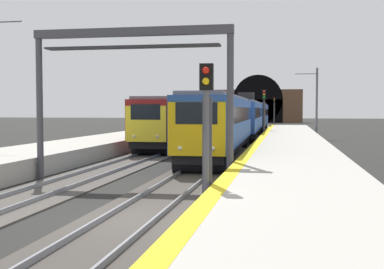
{
  "coord_description": "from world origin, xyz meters",
  "views": [
    {
      "loc": [
        -13.17,
        -4.11,
        3.06
      ],
      "look_at": [
        16.86,
        1.49,
        1.53
      ],
      "focal_mm": 47.18,
      "sensor_mm": 36.0,
      "label": 1
    }
  ],
  "objects": [
    {
      "name": "tunnel_portal",
      "position": [
        104.81,
        2.29,
        3.84
      ],
      "size": [
        2.71,
        20.24,
        11.33
      ],
      "color": "brown",
      "rests_on": "ground_plane"
    },
    {
      "name": "railway_signal_mid",
      "position": [
        38.49,
        -1.9,
        3.07
      ],
      "size": [
        0.39,
        0.38,
        5.06
      ],
      "rotation": [
        0.0,
        0.0,
        3.14
      ],
      "color": "#38383D",
      "rests_on": "ground_plane"
    },
    {
      "name": "overhead_signal_gantry",
      "position": [
        7.24,
        2.29,
        4.93
      ],
      "size": [
        0.7,
        8.62,
        6.47
      ],
      "color": "#3F3F47",
      "rests_on": "ground_plane"
    },
    {
      "name": "train_adjacent_platform",
      "position": [
        45.54,
        4.59,
        2.25
      ],
      "size": [
        56.57,
        2.85,
        4.8
      ],
      "rotation": [
        0.0,
        0.0,
        3.15
      ],
      "color": "maroon",
      "rests_on": "ground_plane"
    },
    {
      "name": "track_main_line",
      "position": [
        0.0,
        0.0,
        0.04
      ],
      "size": [
        160.0,
        2.94,
        0.21
      ],
      "color": "#423D38",
      "rests_on": "ground_plane"
    },
    {
      "name": "railway_signal_far",
      "position": [
        83.63,
        -1.9,
        3.12
      ],
      "size": [
        0.39,
        0.38,
        5.33
      ],
      "rotation": [
        0.0,
        0.0,
        3.14
      ],
      "color": "#38383D",
      "rests_on": "ground_plane"
    },
    {
      "name": "platform_right_edge_strip",
      "position": [
        0.0,
        -2.33,
        0.95
      ],
      "size": [
        112.0,
        0.5,
        0.01
      ],
      "primitive_type": "cube",
      "color": "yellow",
      "rests_on": "platform_right"
    },
    {
      "name": "platform_right",
      "position": [
        0.0,
        -4.45,
        0.47
      ],
      "size": [
        112.0,
        4.75,
        0.94
      ],
      "primitive_type": "cube",
      "color": "#ADA89E",
      "rests_on": "ground_plane"
    },
    {
      "name": "catenary_mast_near",
      "position": [
        40.49,
        -7.18,
        3.78
      ],
      "size": [
        0.22,
        2.35,
        7.33
      ],
      "color": "#595B60",
      "rests_on": "ground_plane"
    },
    {
      "name": "train_main_approaching",
      "position": [
        39.57,
        -0.0,
        2.25
      ],
      "size": [
        61.11,
        3.05,
        4.82
      ],
      "rotation": [
        0.0,
        0.0,
        3.16
      ],
      "color": "#264C99",
      "rests_on": "ground_plane"
    },
    {
      "name": "ground_plane",
      "position": [
        0.0,
        0.0,
        0.0
      ],
      "size": [
        320.0,
        320.0,
        0.0
      ],
      "primitive_type": "plane",
      "color": "black"
    },
    {
      "name": "railway_signal_near",
      "position": [
        0.9,
        -1.9,
        2.59
      ],
      "size": [
        0.39,
        0.38,
        4.34
      ],
      "rotation": [
        0.0,
        0.0,
        3.14
      ],
      "color": "#4C4C54",
      "rests_on": "ground_plane"
    }
  ]
}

